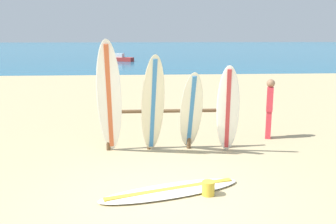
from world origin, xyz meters
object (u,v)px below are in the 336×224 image
(beachgoer_standing, at_px, (269,106))
(small_boat_offshore, at_px, (118,58))
(surfboard_leaning_center_left, at_px, (191,112))
(surfboard_leaning_center, at_px, (228,110))
(surfboard_rack, at_px, (169,121))
(surfboard_leaning_far_left, at_px, (109,98))
(surfboard_leaning_left, at_px, (153,105))
(sand_bucket, at_px, (208,188))
(surfboard_lying_on_sand, at_px, (171,190))

(beachgoer_standing, relative_size, small_boat_offshore, 0.50)
(surfboard_leaning_center_left, relative_size, surfboard_leaning_center, 0.94)
(surfboard_rack, relative_size, surfboard_leaning_center, 1.45)
(surfboard_leaning_far_left, distance_m, surfboard_leaning_center_left, 1.77)
(surfboard_leaning_far_left, bearing_deg, surfboard_leaning_left, -2.34)
(surfboard_leaning_left, height_order, surfboard_leaning_center_left, surfboard_leaning_left)
(surfboard_rack, relative_size, surfboard_leaning_left, 1.30)
(surfboard_rack, bearing_deg, surfboard_leaning_left, -133.88)
(small_boat_offshore, bearing_deg, beachgoer_standing, -78.50)
(surfboard_leaning_center, relative_size, beachgoer_standing, 1.32)
(surfboard_leaning_center, relative_size, small_boat_offshore, 0.67)
(surfboard_leaning_left, bearing_deg, small_boat_offshore, 95.05)
(surfboard_leaning_far_left, bearing_deg, small_boat_offshore, 93.13)
(surfboard_rack, distance_m, surfboard_leaning_left, 0.70)
(surfboard_leaning_far_left, xyz_separation_m, surfboard_leaning_left, (0.92, -0.04, -0.15))
(sand_bucket, bearing_deg, beachgoer_standing, 56.99)
(surfboard_rack, distance_m, sand_bucket, 2.61)
(sand_bucket, bearing_deg, small_boat_offshore, 96.29)
(surfboard_leaning_center_left, bearing_deg, surfboard_rack, 145.19)
(small_boat_offshore, distance_m, sand_bucket, 29.50)
(surfboard_lying_on_sand, xyz_separation_m, beachgoer_standing, (2.68, 3.07, 0.78))
(surfboard_leaning_left, xyz_separation_m, beachgoer_standing, (2.91, 1.08, -0.28))
(surfboard_lying_on_sand, height_order, sand_bucket, sand_bucket)
(surfboard_leaning_far_left, bearing_deg, surfboard_lying_on_sand, -60.43)
(surfboard_leaning_center, distance_m, sand_bucket, 2.39)
(surfboard_rack, xyz_separation_m, sand_bucket, (0.46, -2.51, -0.53))
(beachgoer_standing, bearing_deg, surfboard_lying_on_sand, -131.15)
(surfboard_leaning_center_left, xyz_separation_m, surfboard_leaning_center, (0.78, -0.11, 0.06))
(small_boat_offshore, bearing_deg, sand_bucket, -83.71)
(surfboard_leaning_far_left, height_order, surfboard_leaning_left, surfboard_leaning_far_left)
(surfboard_leaning_far_left, relative_size, small_boat_offshore, 0.85)
(surfboard_rack, xyz_separation_m, surfboard_leaning_left, (-0.37, -0.38, 0.45))
(surfboard_leaning_center_left, relative_size, sand_bucket, 7.85)
(surfboard_rack, height_order, small_boat_offshore, surfboard_rack)
(surfboard_leaning_center, xyz_separation_m, surfboard_lying_on_sand, (-1.37, -1.95, -0.95))
(beachgoer_standing, bearing_deg, small_boat_offshore, 101.50)
(surfboard_leaning_center_left, bearing_deg, surfboard_lying_on_sand, -106.14)
(surfboard_leaning_left, bearing_deg, surfboard_rack, 46.12)
(surfboard_leaning_center, bearing_deg, surfboard_leaning_left, 178.51)
(surfboard_leaning_far_left, xyz_separation_m, surfboard_leaning_center_left, (1.74, 0.03, -0.33))
(surfboard_leaning_far_left, xyz_separation_m, surfboard_leaning_center, (2.52, -0.08, -0.27))
(surfboard_rack, distance_m, small_boat_offshore, 26.96)
(beachgoer_standing, xyz_separation_m, sand_bucket, (-2.08, -3.20, -0.70))
(sand_bucket, bearing_deg, surfboard_leaning_far_left, 128.90)
(surfboard_leaning_center_left, relative_size, beachgoer_standing, 1.24)
(beachgoer_standing, distance_m, sand_bucket, 3.88)
(surfboard_leaning_center, bearing_deg, surfboard_rack, 161.03)
(surfboard_leaning_far_left, distance_m, surfboard_leaning_center, 2.54)
(surfboard_leaning_far_left, relative_size, surfboard_leaning_center_left, 1.36)
(surfboard_leaning_center, bearing_deg, sand_bucket, -110.41)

